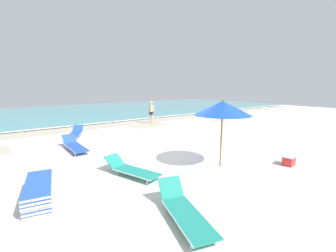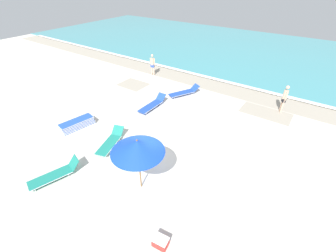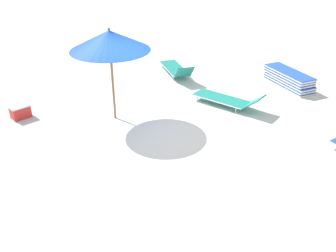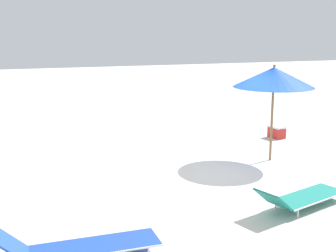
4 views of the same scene
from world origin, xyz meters
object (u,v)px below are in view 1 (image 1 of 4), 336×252
(sun_lounger_under_umbrella, at_px, (132,169))
(cooler_box, at_px, (289,160))
(sun_lounger_near_water_left, at_px, (75,146))
(sun_lounger_near_water_right, at_px, (184,210))
(lounger_stack, at_px, (39,191))
(sun_lounger_beside_umbrella, at_px, (75,134))
(beach_umbrella, at_px, (223,108))
(beachgoer_shoreline_child, at_px, (151,111))

(sun_lounger_under_umbrella, height_order, cooler_box, sun_lounger_under_umbrella)
(sun_lounger_near_water_left, relative_size, sun_lounger_near_water_right, 1.07)
(sun_lounger_near_water_right, bearing_deg, sun_lounger_under_umbrella, 101.90)
(sun_lounger_under_umbrella, distance_m, sun_lounger_near_water_right, 2.90)
(lounger_stack, relative_size, cooler_box, 3.67)
(cooler_box, bearing_deg, sun_lounger_near_water_left, 122.44)
(sun_lounger_near_water_left, distance_m, cooler_box, 8.95)
(lounger_stack, bearing_deg, sun_lounger_under_umbrella, 11.14)
(sun_lounger_beside_umbrella, distance_m, sun_lounger_near_water_right, 9.83)
(beach_umbrella, relative_size, lounger_stack, 1.23)
(beach_umbrella, relative_size, cooler_box, 4.51)
(sun_lounger_near_water_right, height_order, beachgoer_shoreline_child, beachgoer_shoreline_child)
(lounger_stack, bearing_deg, sun_lounger_near_water_left, 75.40)
(beach_umbrella, xyz_separation_m, lounger_stack, (-5.66, 1.15, -1.87))
(sun_lounger_beside_umbrella, height_order, beachgoer_shoreline_child, beachgoer_shoreline_child)
(sun_lounger_beside_umbrella, height_order, cooler_box, sun_lounger_beside_umbrella)
(beach_umbrella, bearing_deg, lounger_stack, 168.53)
(sun_lounger_near_water_left, distance_m, sun_lounger_near_water_right, 7.12)
(sun_lounger_beside_umbrella, xyz_separation_m, beachgoer_shoreline_child, (6.18, 1.45, 0.79))
(sun_lounger_near_water_right, distance_m, beachgoer_shoreline_child, 13.06)
(sun_lounger_under_umbrella, xyz_separation_m, cooler_box, (5.09, -2.65, -0.03))
(sun_lounger_under_umbrella, relative_size, sun_lounger_beside_umbrella, 0.94)
(cooler_box, bearing_deg, sun_lounger_under_umbrella, 145.11)
(lounger_stack, distance_m, sun_lounger_near_water_right, 3.73)
(beach_umbrella, distance_m, lounger_stack, 6.07)
(beach_umbrella, bearing_deg, sun_lounger_beside_umbrella, 109.81)
(beach_umbrella, xyz_separation_m, cooler_box, (2.08, -1.48, -1.93))
(beach_umbrella, bearing_deg, sun_lounger_near_water_left, 124.11)
(cooler_box, bearing_deg, beachgoer_shoreline_child, 76.51)
(sun_lounger_under_umbrella, height_order, sun_lounger_near_water_right, sun_lounger_near_water_right)
(beachgoer_shoreline_child, height_order, cooler_box, beachgoer_shoreline_child)
(sun_lounger_beside_umbrella, xyz_separation_m, sun_lounger_near_water_left, (-0.73, -2.72, 0.00))
(sun_lounger_near_water_left, relative_size, beachgoer_shoreline_child, 1.31)
(sun_lounger_beside_umbrella, distance_m, cooler_box, 10.82)
(sun_lounger_under_umbrella, distance_m, cooler_box, 5.74)
(beachgoer_shoreline_child, bearing_deg, sun_lounger_under_umbrella, 117.51)
(sun_lounger_near_water_left, height_order, cooler_box, sun_lounger_near_water_left)
(sun_lounger_beside_umbrella, relative_size, beachgoer_shoreline_child, 1.30)
(beach_umbrella, height_order, cooler_box, beach_umbrella)
(sun_lounger_beside_umbrella, bearing_deg, sun_lounger_under_umbrella, -63.59)
(sun_lounger_near_water_left, height_order, sun_lounger_near_water_right, sun_lounger_near_water_right)
(sun_lounger_near_water_left, distance_m, beachgoer_shoreline_child, 8.11)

